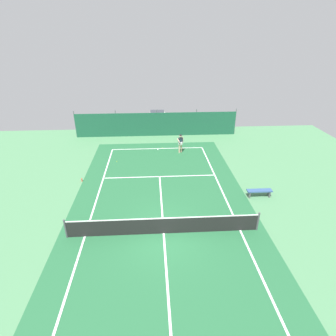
{
  "coord_description": "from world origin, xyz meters",
  "views": [
    {
      "loc": [
        -0.47,
        -11.47,
        9.5
      ],
      "look_at": [
        0.59,
        5.99,
        0.9
      ],
      "focal_mm": 29.33,
      "sensor_mm": 36.0,
      "label": 1
    }
  ],
  "objects_px": {
    "tennis_ball_midcourt": "(117,161)",
    "tennis_net": "(164,226)",
    "tennis_player": "(180,142)",
    "tennis_ball_near_player": "(162,148)",
    "courtside_bench": "(259,192)",
    "parked_car": "(157,119)",
    "water_bottle": "(82,180)"
  },
  "relations": [
    {
      "from": "tennis_ball_midcourt",
      "to": "tennis_net",
      "type": "bearing_deg",
      "value": -69.63
    },
    {
      "from": "tennis_net",
      "to": "tennis_ball_midcourt",
      "type": "height_order",
      "value": "tennis_net"
    },
    {
      "from": "tennis_player",
      "to": "tennis_ball_near_player",
      "type": "distance_m",
      "value": 2.11
    },
    {
      "from": "tennis_ball_near_player",
      "to": "courtside_bench",
      "type": "distance_m",
      "value": 10.51
    },
    {
      "from": "tennis_net",
      "to": "tennis_ball_near_player",
      "type": "bearing_deg",
      "value": 87.9
    },
    {
      "from": "tennis_player",
      "to": "parked_car",
      "type": "height_order",
      "value": "parked_car"
    },
    {
      "from": "parked_car",
      "to": "courtside_bench",
      "type": "distance_m",
      "value": 16.53
    },
    {
      "from": "tennis_ball_near_player",
      "to": "tennis_player",
      "type": "bearing_deg",
      "value": -35.35
    },
    {
      "from": "tennis_player",
      "to": "tennis_ball_near_player",
      "type": "relative_size",
      "value": 24.85
    },
    {
      "from": "tennis_player",
      "to": "water_bottle",
      "type": "xyz_separation_m",
      "value": [
        -7.55,
        -4.84,
        -0.84
      ]
    },
    {
      "from": "parked_car",
      "to": "courtside_bench",
      "type": "bearing_deg",
      "value": -65.88
    },
    {
      "from": "tennis_player",
      "to": "water_bottle",
      "type": "relative_size",
      "value": 6.83
    },
    {
      "from": "courtside_bench",
      "to": "tennis_net",
      "type": "bearing_deg",
      "value": -152.62
    },
    {
      "from": "water_bottle",
      "to": "tennis_ball_near_player",
      "type": "bearing_deg",
      "value": 44.7
    },
    {
      "from": "tennis_net",
      "to": "tennis_player",
      "type": "distance_m",
      "value": 11.06
    },
    {
      "from": "tennis_ball_midcourt",
      "to": "parked_car",
      "type": "relative_size",
      "value": 0.02
    },
    {
      "from": "tennis_net",
      "to": "tennis_ball_near_player",
      "type": "xyz_separation_m",
      "value": [
        0.44,
        11.97,
        -0.48
      ]
    },
    {
      "from": "tennis_net",
      "to": "tennis_player",
      "type": "xyz_separation_m",
      "value": [
        1.98,
        10.88,
        0.45
      ]
    },
    {
      "from": "tennis_ball_midcourt",
      "to": "parked_car",
      "type": "distance_m",
      "value": 10.05
    },
    {
      "from": "tennis_ball_midcourt",
      "to": "water_bottle",
      "type": "relative_size",
      "value": 0.28
    },
    {
      "from": "parked_car",
      "to": "water_bottle",
      "type": "height_order",
      "value": "parked_car"
    },
    {
      "from": "tennis_ball_near_player",
      "to": "tennis_ball_midcourt",
      "type": "bearing_deg",
      "value": -144.97
    },
    {
      "from": "tennis_ball_near_player",
      "to": "courtside_bench",
      "type": "bearing_deg",
      "value": -56.0
    },
    {
      "from": "tennis_ball_near_player",
      "to": "tennis_ball_midcourt",
      "type": "height_order",
      "value": "same"
    },
    {
      "from": "tennis_player",
      "to": "tennis_ball_near_player",
      "type": "xyz_separation_m",
      "value": [
        -1.55,
        1.1,
        -0.93
      ]
    },
    {
      "from": "tennis_ball_near_player",
      "to": "tennis_ball_midcourt",
      "type": "distance_m",
      "value": 4.73
    },
    {
      "from": "parked_car",
      "to": "water_bottle",
      "type": "xyz_separation_m",
      "value": [
        -5.72,
        -12.57,
        -0.72
      ]
    },
    {
      "from": "courtside_bench",
      "to": "tennis_ball_near_player",
      "type": "bearing_deg",
      "value": 124.0
    },
    {
      "from": "tennis_net",
      "to": "tennis_player",
      "type": "height_order",
      "value": "tennis_player"
    },
    {
      "from": "tennis_net",
      "to": "tennis_ball_near_player",
      "type": "height_order",
      "value": "tennis_net"
    },
    {
      "from": "tennis_ball_midcourt",
      "to": "water_bottle",
      "type": "distance_m",
      "value": 3.86
    },
    {
      "from": "tennis_player",
      "to": "tennis_ball_midcourt",
      "type": "relative_size",
      "value": 24.85
    }
  ]
}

